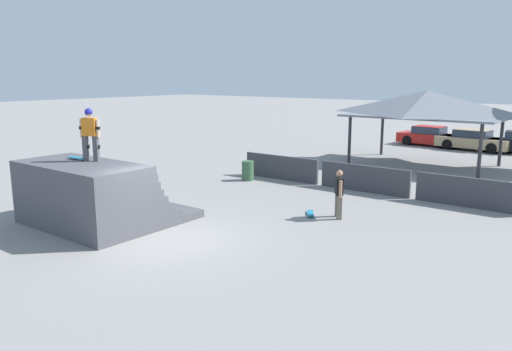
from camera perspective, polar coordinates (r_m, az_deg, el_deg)
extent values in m
plane|color=gray|center=(14.31, -10.30, -7.14)|extent=(160.00, 160.00, 0.00)
cube|color=#4C4C51|center=(16.56, -16.21, -4.43)|extent=(4.30, 4.03, 0.24)
cube|color=#4C4C51|center=(16.24, -17.60, -3.94)|extent=(4.30, 3.09, 0.24)
cube|color=#4C4C51|center=(16.08, -18.15, -3.22)|extent=(4.30, 2.75, 0.24)
cube|color=#4C4C51|center=(15.96, -18.55, -2.45)|extent=(4.30, 2.51, 0.24)
cube|color=#4C4C51|center=(15.86, -18.85, -1.65)|extent=(4.30, 2.35, 0.24)
cube|color=#4C4C51|center=(15.78, -19.08, -0.82)|extent=(4.30, 2.23, 0.24)
cube|color=#4C4C51|center=(15.71, -19.26, 0.02)|extent=(4.30, 2.15, 0.24)
cube|color=#4C4C51|center=(15.66, -19.39, 0.88)|extent=(4.30, 2.10, 0.24)
cylinder|color=silver|center=(16.22, -16.36, 1.72)|extent=(4.22, 0.07, 0.07)
cube|color=#4C4C51|center=(15.84, -17.81, 2.95)|extent=(0.19, 0.19, 0.77)
cube|color=black|center=(15.86, -17.78, 3.13)|extent=(0.22, 0.20, 0.11)
cube|color=#4C4C51|center=(15.99, -18.89, 2.96)|extent=(0.19, 0.19, 0.77)
cube|color=black|center=(16.01, -18.85, 3.14)|extent=(0.22, 0.20, 0.11)
cube|color=orange|center=(15.84, -18.50, 5.30)|extent=(0.46, 0.38, 0.54)
cylinder|color=beige|center=(15.73, -17.65, 5.15)|extent=(0.14, 0.14, 0.54)
cylinder|color=black|center=(15.73, -17.65, 5.19)|extent=(0.21, 0.21, 0.08)
cylinder|color=beige|center=(15.97, -19.32, 5.13)|extent=(0.14, 0.14, 0.54)
cylinder|color=black|center=(15.97, -19.32, 5.17)|extent=(0.21, 0.21, 0.08)
sphere|color=beige|center=(15.81, -18.59, 6.77)|extent=(0.21, 0.21, 0.21)
sphere|color=#232399|center=(15.81, -18.60, 6.87)|extent=(0.24, 0.24, 0.24)
cylinder|color=silver|center=(16.21, -19.03, 1.77)|extent=(0.05, 0.03, 0.05)
cylinder|color=silver|center=(16.13, -19.42, 1.70)|extent=(0.05, 0.03, 0.05)
cylinder|color=silver|center=(16.61, -20.03, 1.92)|extent=(0.05, 0.03, 0.05)
cylinder|color=silver|center=(16.53, -20.43, 1.85)|extent=(0.05, 0.03, 0.05)
cube|color=teal|center=(16.36, -19.74, 1.93)|extent=(0.80, 0.24, 0.02)
cube|color=teal|center=(16.07, -18.99, 1.89)|extent=(0.10, 0.20, 0.02)
cube|color=#6B6051|center=(16.39, 9.30, -3.33)|extent=(0.20, 0.20, 0.77)
cube|color=#6B6051|center=(16.06, 9.50, -3.63)|extent=(0.20, 0.20, 0.77)
cube|color=black|center=(16.07, 9.47, -1.20)|extent=(0.42, 0.46, 0.55)
cylinder|color=#A87A5B|center=(16.33, 9.31, -1.15)|extent=(0.14, 0.14, 0.55)
cylinder|color=#A87A5B|center=(15.83, 9.63, -1.56)|extent=(0.14, 0.14, 0.55)
sphere|color=#A87A5B|center=(15.99, 9.52, 0.24)|extent=(0.21, 0.21, 0.21)
cylinder|color=green|center=(16.29, 6.51, -4.66)|extent=(0.05, 0.06, 0.05)
cylinder|color=green|center=(16.28, 6.01, -4.65)|extent=(0.05, 0.06, 0.05)
cylinder|color=green|center=(16.77, 6.44, -4.18)|extent=(0.05, 0.06, 0.05)
cylinder|color=green|center=(16.77, 5.97, -4.18)|extent=(0.05, 0.06, 0.05)
cube|color=teal|center=(16.52, 6.23, -4.30)|extent=(0.61, 0.79, 0.02)
cube|color=teal|center=(16.15, 6.28, -4.59)|extent=(0.22, 0.19, 0.02)
cube|color=#3D3D42|center=(21.99, 2.87, 0.92)|extent=(3.73, 0.12, 1.05)
cube|color=#3D3D42|center=(20.05, 12.24, -0.34)|extent=(3.73, 0.12, 1.05)
cube|color=#3D3D42|center=(18.77, 23.24, -1.81)|extent=(3.73, 0.12, 1.05)
cylinder|color=#2D2D33|center=(26.11, 10.64, 3.96)|extent=(0.16, 0.16, 2.47)
cylinder|color=#2D2D33|center=(23.96, 24.23, 2.51)|extent=(0.16, 0.16, 2.47)
cylinder|color=#2D2D33|center=(29.79, 14.22, 4.69)|extent=(0.16, 0.16, 2.47)
cylinder|color=#2D2D33|center=(27.93, 26.20, 3.46)|extent=(0.16, 0.16, 2.47)
cube|color=slate|center=(26.64, 18.86, 6.47)|extent=(7.43, 4.81, 0.10)
pyramid|color=slate|center=(26.60, 18.95, 7.87)|extent=(7.28, 4.71, 1.21)
cylinder|color=#385B3D|center=(21.78, -0.95, 0.56)|extent=(0.52, 0.52, 0.85)
cube|color=red|center=(34.68, 19.30, 4.04)|extent=(4.15, 1.96, 0.62)
cube|color=#283342|center=(34.66, 19.19, 4.94)|extent=(1.97, 1.53, 0.46)
cube|color=red|center=(34.64, 19.22, 5.32)|extent=(1.88, 1.49, 0.04)
cylinder|color=black|center=(34.95, 21.62, 3.66)|extent=(0.65, 0.25, 0.64)
cylinder|color=black|center=(33.55, 20.72, 3.44)|extent=(0.65, 0.25, 0.64)
cylinder|color=black|center=(35.86, 17.93, 4.08)|extent=(0.65, 0.25, 0.64)
cylinder|color=black|center=(34.50, 16.91, 3.88)|extent=(0.65, 0.25, 0.64)
cube|color=tan|center=(33.50, 23.63, 3.49)|extent=(4.40, 2.09, 0.62)
cube|color=#283342|center=(33.47, 23.52, 4.43)|extent=(2.09, 1.62, 0.46)
cube|color=tan|center=(33.45, 23.55, 4.82)|extent=(2.00, 1.58, 0.04)
cylinder|color=black|center=(33.89, 26.12, 3.09)|extent=(0.65, 0.25, 0.64)
cylinder|color=black|center=(32.38, 25.32, 2.82)|extent=(0.65, 0.25, 0.64)
cylinder|color=black|center=(34.69, 22.00, 3.58)|extent=(0.65, 0.25, 0.64)
cylinder|color=black|center=(33.21, 21.04, 3.34)|extent=(0.65, 0.25, 0.64)
cylinder|color=black|center=(34.19, 26.17, 3.15)|extent=(0.66, 0.30, 0.64)
cylinder|color=black|center=(32.66, 26.04, 2.82)|extent=(0.66, 0.30, 0.64)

